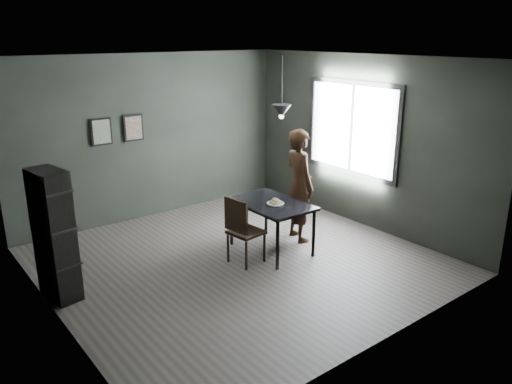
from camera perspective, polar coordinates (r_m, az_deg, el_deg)
ground at (r=7.20m, az=-1.97°, el=-7.85°), size 5.00×5.00×0.00m
back_wall at (r=8.81m, az=-11.75°, el=6.19°), size 5.00×0.10×2.80m
ceiling at (r=6.50m, az=-2.24°, el=15.02°), size 5.00×5.00×0.02m
window_assembly at (r=8.45m, az=10.86°, el=7.15°), size 0.04×1.96×1.56m
cafe_table at (r=7.28m, az=1.79°, el=-1.81°), size 0.80×1.20×0.75m
white_plate at (r=7.19m, az=2.23°, el=-1.36°), size 0.23×0.23×0.01m
donut_pile at (r=7.18m, az=2.23°, el=-1.10°), size 0.17×0.18×0.08m
woman at (r=7.67m, az=4.96°, el=0.77°), size 0.56×0.72×1.75m
wood_chair at (r=6.89m, az=-1.65°, el=-4.00°), size 0.48×0.48×0.98m
shelf_unit at (r=6.40m, az=-22.06°, el=-4.67°), size 0.39×0.58×1.62m
pendant_lamp at (r=7.18m, az=2.94°, el=9.26°), size 0.28×0.28×0.86m
framed_print_left at (r=8.39m, az=-17.26°, el=6.60°), size 0.34×0.04×0.44m
framed_print_right at (r=8.60m, az=-13.83°, el=7.13°), size 0.34×0.04×0.44m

